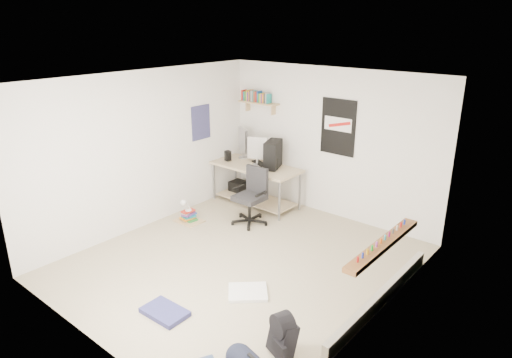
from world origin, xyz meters
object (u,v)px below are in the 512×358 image
Objects in this scene: office_chair at (249,196)px; book_stack at (189,213)px; desk at (256,185)px; backpack at (283,337)px.

office_chair is 1.08m from book_stack.
desk is 4.24× the size of book_stack.
desk is at bearing 154.34° from backpack.
book_stack is (-0.83, -0.60, -0.34)m from office_chair.
desk reaches higher than backpack.
backpack is (2.30, -2.17, -0.29)m from office_chair.
backpack is (2.75, -2.86, -0.16)m from desk.
desk reaches higher than book_stack.
backpack is at bearing -26.67° from book_stack.
office_chair is (0.45, -0.69, 0.12)m from desk.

